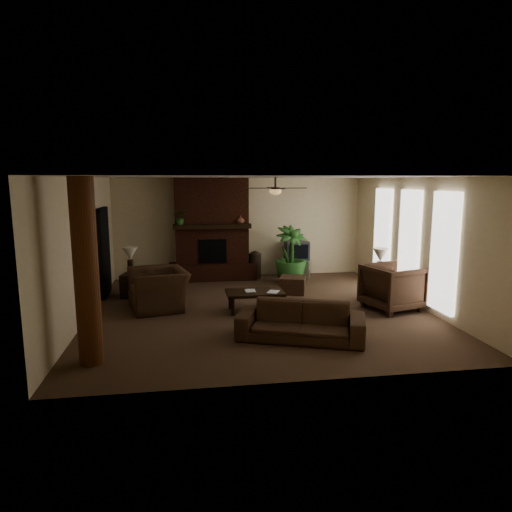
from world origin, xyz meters
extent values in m
plane|color=brown|center=(0.00, 0.00, 0.00)|extent=(7.00, 7.00, 0.00)
plane|color=silver|center=(0.00, 0.00, 2.80)|extent=(7.00, 7.00, 0.00)
plane|color=beige|center=(0.00, 3.50, 1.40)|extent=(7.00, 0.00, 7.00)
plane|color=beige|center=(0.00, -3.50, 1.40)|extent=(7.00, 0.00, 7.00)
plane|color=beige|center=(-3.50, 0.00, 1.40)|extent=(0.00, 7.00, 7.00)
plane|color=beige|center=(3.50, 0.00, 1.40)|extent=(0.00, 7.00, 7.00)
cube|color=#441E12|center=(-0.80, 3.25, 1.40)|extent=(2.00, 0.50, 2.80)
cube|color=#441E12|center=(-0.80, 3.15, 0.23)|extent=(2.40, 0.70, 0.45)
cube|color=black|center=(-0.80, 2.99, 0.82)|extent=(0.75, 0.04, 0.65)
cube|color=black|center=(-0.80, 2.97, 1.50)|extent=(2.10, 0.28, 0.12)
cube|color=white|center=(3.45, 1.60, 1.35)|extent=(0.08, 0.85, 2.35)
cube|color=white|center=(3.45, 0.20, 1.35)|extent=(0.08, 0.85, 2.35)
cube|color=white|center=(3.45, -1.20, 1.35)|extent=(0.08, 0.85, 2.35)
cylinder|color=brown|center=(-2.95, -2.40, 1.40)|extent=(0.36, 0.36, 2.80)
cube|color=black|center=(-3.44, 1.80, 1.05)|extent=(0.10, 1.00, 2.10)
cylinder|color=black|center=(0.40, 0.30, 2.68)|extent=(0.04, 0.04, 0.24)
cylinder|color=black|center=(0.40, 0.30, 2.56)|extent=(0.20, 0.20, 0.06)
ellipsoid|color=#F2BF72|center=(0.40, 0.30, 2.50)|extent=(0.26, 0.26, 0.14)
cube|color=black|center=(0.80, 0.30, 2.57)|extent=(0.55, 0.12, 0.01)
cube|color=black|center=(0.00, 0.30, 2.57)|extent=(0.55, 0.12, 0.01)
cube|color=black|center=(0.40, 0.70, 2.57)|extent=(0.12, 0.55, 0.01)
cube|color=black|center=(0.40, -0.10, 2.57)|extent=(0.12, 0.55, 0.01)
imported|color=#422C1C|center=(0.44, -1.87, 0.43)|extent=(2.26, 1.35, 0.85)
imported|color=#422C1C|center=(-2.11, 0.45, 0.57)|extent=(1.13, 1.47, 1.14)
imported|color=#422C1C|center=(2.83, -0.40, 0.54)|extent=(1.24, 1.28, 1.08)
cube|color=black|center=(-0.10, -0.07, 0.40)|extent=(1.20, 0.70, 0.06)
cube|color=black|center=(-0.60, -0.32, 0.18)|extent=(0.07, 0.07, 0.37)
cube|color=black|center=(0.40, -0.32, 0.18)|extent=(0.07, 0.07, 0.37)
cube|color=black|center=(-0.60, 0.18, 0.18)|extent=(0.07, 0.07, 0.37)
cube|color=black|center=(0.40, 0.18, 0.18)|extent=(0.07, 0.07, 0.37)
cube|color=#422C1C|center=(1.05, 1.32, 0.20)|extent=(0.76, 0.76, 0.40)
cube|color=silver|center=(1.55, 3.15, 0.25)|extent=(0.98, 0.79, 0.50)
cube|color=#393A3C|center=(1.60, 3.15, 0.76)|extent=(0.66, 0.51, 0.52)
cube|color=black|center=(1.60, 2.88, 0.76)|extent=(0.52, 0.04, 0.40)
cylinder|color=#2F231A|center=(0.39, 3.15, 0.35)|extent=(0.34, 0.34, 0.70)
sphere|color=#2F231A|center=(0.39, 3.15, 0.60)|extent=(0.34, 0.34, 0.34)
imported|color=#2C5E25|center=(1.21, 2.29, 0.43)|extent=(1.35, 1.75, 0.86)
cube|color=black|center=(-2.77, 1.53, 0.28)|extent=(0.59, 0.59, 0.55)
cylinder|color=black|center=(-2.81, 1.49, 0.73)|extent=(0.16, 0.16, 0.35)
cone|color=white|center=(-2.81, 1.49, 1.05)|extent=(0.40, 0.40, 0.30)
cube|color=black|center=(2.84, 0.40, 0.28)|extent=(0.56, 0.56, 0.55)
cylinder|color=black|center=(2.89, 0.42, 0.73)|extent=(0.17, 0.17, 0.35)
cone|color=white|center=(2.89, 0.42, 1.05)|extent=(0.43, 0.43, 0.30)
imported|color=#2C5E25|center=(-1.65, 2.94, 1.72)|extent=(0.41, 0.45, 0.33)
imported|color=brown|center=(-0.03, 2.99, 1.67)|extent=(0.27, 0.28, 0.22)
imported|color=#999999|center=(-0.31, -0.09, 0.57)|extent=(0.22, 0.03, 0.29)
imported|color=#999999|center=(0.17, -0.20, 0.58)|extent=(0.20, 0.11, 0.29)
camera|label=1|loc=(-1.46, -9.13, 2.75)|focal=31.43mm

